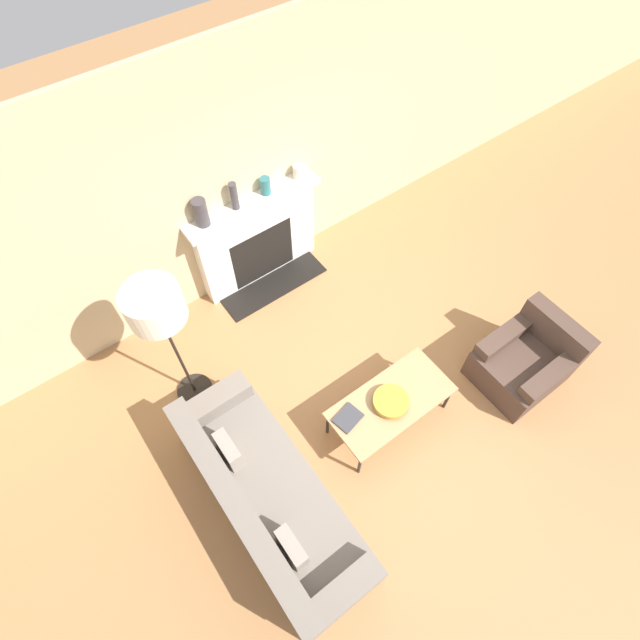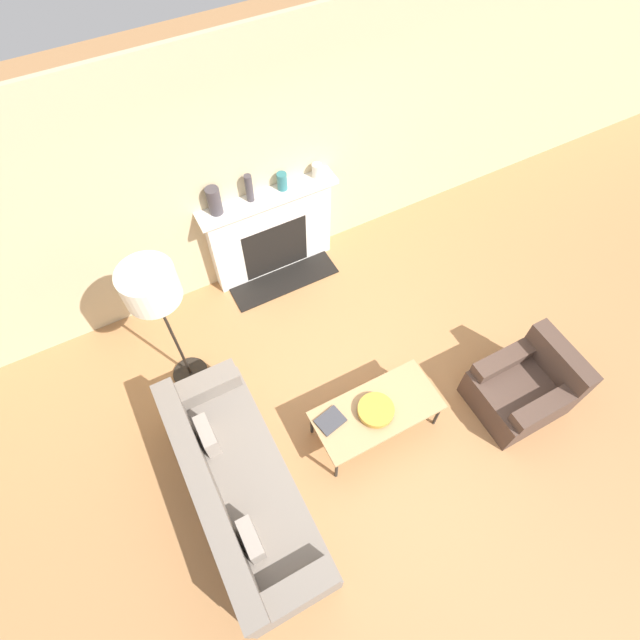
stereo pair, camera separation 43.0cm
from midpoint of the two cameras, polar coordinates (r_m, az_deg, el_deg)
ground_plane at (r=5.37m, az=9.40°, el=-11.38°), size 18.00×18.00×0.00m
wall_back at (r=5.47m, az=-3.66°, el=17.19°), size 18.00×0.06×2.90m
fireplace at (r=5.94m, az=-3.46°, el=9.63°), size 1.60×0.59×1.19m
couch at (r=4.79m, az=-6.44°, el=-18.84°), size 0.82×2.20×0.78m
armchair_near at (r=5.62m, az=24.39°, el=-7.16°), size 0.89×0.77×0.79m
coffee_table at (r=4.94m, az=9.03°, el=-10.39°), size 1.24×0.59×0.46m
bowl at (r=4.85m, az=8.97°, el=-10.31°), size 0.35×0.35×0.08m
book at (r=4.80m, az=3.81°, el=-11.58°), size 0.29×0.25×0.02m
floor_lamp at (r=4.40m, az=-16.00°, el=2.94°), size 0.49×0.49×1.77m
mantel_vase_left at (r=5.28m, az=-9.67°, el=13.15°), size 0.14×0.14×0.31m
mantel_vase_center_left at (r=5.36m, az=-5.77°, el=14.65°), size 0.08×0.08×0.32m
mantel_vase_center_right at (r=5.51m, az=-2.05°, el=15.45°), size 0.11×0.11×0.20m
mantel_vase_right at (r=5.67m, az=1.90°, el=16.62°), size 0.11×0.11×0.16m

